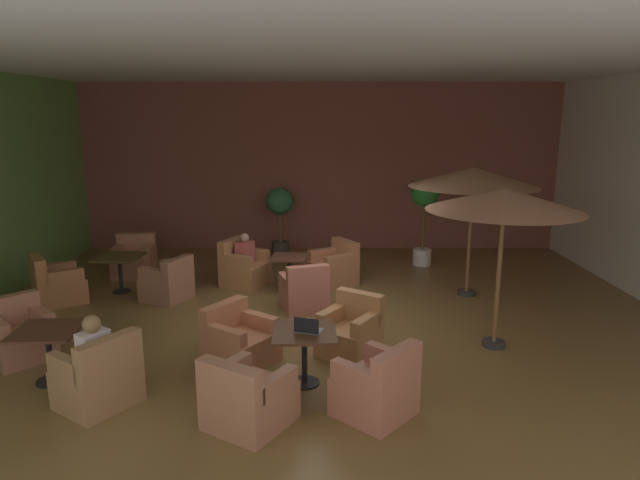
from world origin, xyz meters
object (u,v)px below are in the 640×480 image
Objects in this scene: armchair_mid_center_north at (134,261)px; patio_umbrella_center_beige at (503,201)px; patron_blue_shirt at (244,251)px; armchair_front_left_north at (247,399)px; armchair_rear_right_east at (19,336)px; iced_drink_cup at (307,323)px; armchair_front_right_north at (333,268)px; open_laptop at (307,328)px; cafe_table_front_right at (288,265)px; armchair_mid_center_south at (167,283)px; armchair_front_left_west at (238,341)px; armchair_rear_right_north at (98,379)px; armchair_front_right_east at (243,269)px; cafe_table_rear_right at (47,341)px; armchair_front_right_south at (303,293)px; armchair_front_left_south at (350,332)px; armchair_mid_center_east at (56,285)px; potted_tree_mid_left at (279,211)px; potted_tree_left_corner at (423,207)px; cafe_table_front_left at (304,342)px; armchair_front_left_east at (376,388)px; cafe_table_mid_center at (119,263)px; patron_by_window at (92,344)px.

armchair_mid_center_north is 7.48m from patio_umbrella_center_beige.
armchair_front_left_north is at bearing -82.21° from patron_blue_shirt.
iced_drink_cup is (3.91, -0.62, 0.43)m from armchair_rear_right_east.
open_laptop reaches higher than armchair_front_right_north.
cafe_table_front_right is 0.73× the size of armchair_mid_center_south.
armchair_rear_right_north is (-1.42, -1.16, 0.04)m from armchair_front_left_west.
armchair_front_right_east reaches higher than cafe_table_rear_right.
cafe_table_front_right is 4.56m from armchair_rear_right_north.
armchair_front_right_south reaches higher than armchair_mid_center_south.
armchair_front_left_north is 1.07× the size of armchair_rear_right_east.
armchair_mid_center_south is 1.58m from patron_blue_shirt.
patio_umbrella_center_beige is (5.00, 1.64, 1.78)m from armchair_rear_right_north.
armchair_front_left_south is at bearing 54.09° from iced_drink_cup.
armchair_mid_center_east is (-3.13, -1.07, -0.01)m from armchair_front_right_east.
potted_tree_mid_left is (-0.65, 3.61, 0.79)m from armchair_front_right_south.
armchair_front_right_north is at bearing 84.26° from open_laptop.
open_laptop is (3.67, -4.75, 0.43)m from armchair_mid_center_north.
potted_tree_left_corner is at bearing 55.66° from armchair_front_left_west.
patio_umbrella_center_beige is (3.58, 0.48, 1.82)m from armchair_front_left_west.
iced_drink_cup is at bearing 71.29° from cafe_table_front_left.
armchair_front_left_east is 6.16m from cafe_table_mid_center.
armchair_rear_right_north is (0.83, -0.57, -0.22)m from cafe_table_rear_right.
armchair_front_right_north is 1.76m from armchair_front_right_east.
armchair_front_left_north is 1.79m from armchair_rear_right_north.
armchair_front_left_south reaches higher than armchair_mid_center_south.
armchair_front_right_north is at bearing 68.80° from armchair_front_left_west.
armchair_front_right_south is (-0.55, -1.51, -0.02)m from armchair_front_right_north.
armchair_front_left_west is 3.42m from patron_blue_shirt.
iced_drink_cup is at bearing 14.30° from patron_by_window.
patio_umbrella_center_beige reaches higher than armchair_rear_right_east.
patron_by_window reaches higher than iced_drink_cup.
cafe_table_front_left is at bearing -113.87° from potted_tree_left_corner.
iced_drink_cup is (0.77, -6.14, -0.34)m from potted_tree_mid_left.
patron_blue_shirt is at bearing 107.33° from cafe_table_front_left.
armchair_front_right_east is 0.36m from patron_blue_shirt.
potted_tree_left_corner is (2.53, 2.89, 1.00)m from armchair_front_right_south.
patio_umbrella_center_beige is at bearing 17.86° from patron_by_window.
armchair_front_left_south is 1.61× the size of patron_by_window.
patio_umbrella_center_beige reaches higher than armchair_front_left_west.
cafe_table_front_right is at bearing 11.20° from armchair_mid_center_south.
armchair_front_right_north is 4.04m from cafe_table_mid_center.
cafe_table_rear_right is at bearing -66.27° from armchair_mid_center_east.
potted_tree_left_corner reaches higher than open_laptop.
cafe_table_mid_center is at bearing 156.58° from armchair_mid_center_south.
cafe_table_front_right is 0.67× the size of armchair_rear_right_north.
cafe_table_rear_right is 0.42× the size of potted_tree_left_corner.
armchair_front_left_north is 1.29m from iced_drink_cup.
cafe_table_front_right is 0.86× the size of cafe_table_rear_right.
cafe_table_front_left is 6.10m from potted_tree_left_corner.
iced_drink_cup is (2.57, -3.07, 0.44)m from armchair_mid_center_south.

